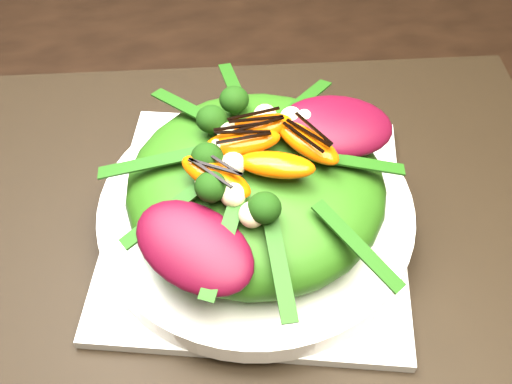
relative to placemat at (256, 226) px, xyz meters
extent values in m
cube|color=black|center=(0.00, 0.00, 0.00)|extent=(0.61, 0.50, 0.00)
cube|color=silver|center=(0.00, 0.00, 0.01)|extent=(0.30, 0.30, 0.01)
cylinder|color=white|center=(0.00, 0.00, 0.02)|extent=(0.26, 0.26, 0.02)
ellipsoid|color=#2C5E11|center=(0.00, 0.00, 0.05)|extent=(0.26, 0.26, 0.07)
ellipsoid|color=#460717|center=(0.07, 0.02, 0.09)|extent=(0.10, 0.07, 0.02)
ellipsoid|color=#D24803|center=(-0.01, 0.02, 0.09)|extent=(0.06, 0.03, 0.01)
sphere|color=black|center=(-0.07, 0.03, 0.09)|extent=(0.04, 0.04, 0.03)
sphere|color=beige|center=(0.02, -0.03, 0.09)|extent=(0.02, 0.02, 0.02)
cube|color=black|center=(-0.01, 0.02, 0.10)|extent=(0.05, 0.01, 0.00)
camera|label=1|loc=(-0.06, -0.30, 0.41)|focal=42.00mm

